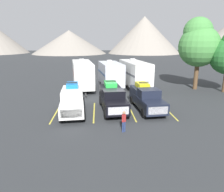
{
  "coord_description": "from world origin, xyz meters",
  "views": [
    {
      "loc": [
        -1.28,
        -18.62,
        6.33
      ],
      "look_at": [
        0.0,
        0.54,
        1.2
      ],
      "focal_mm": 33.57,
      "sensor_mm": 36.0,
      "label": 1
    }
  ],
  "objects_px": {
    "pickup_truck_b": "(112,98)",
    "pickup_truck_c": "(146,98)",
    "pickup_truck_a": "(72,100)",
    "camper_trailer_a": "(83,74)",
    "camper_trailer_b": "(111,74)",
    "person_a": "(124,120)",
    "camper_trailer_c": "(135,73)"
  },
  "relations": [
    {
      "from": "pickup_truck_c",
      "to": "camper_trailer_b",
      "type": "bearing_deg",
      "value": 106.19
    },
    {
      "from": "pickup_truck_b",
      "to": "camper_trailer_c",
      "type": "xyz_separation_m",
      "value": [
        3.57,
        8.79,
        0.86
      ]
    },
    {
      "from": "camper_trailer_b",
      "to": "camper_trailer_a",
      "type": "bearing_deg",
      "value": -173.3
    },
    {
      "from": "pickup_truck_b",
      "to": "pickup_truck_c",
      "type": "distance_m",
      "value": 3.18
    },
    {
      "from": "pickup_truck_c",
      "to": "camper_trailer_b",
      "type": "height_order",
      "value": "camper_trailer_b"
    },
    {
      "from": "camper_trailer_b",
      "to": "person_a",
      "type": "bearing_deg",
      "value": -89.78
    },
    {
      "from": "pickup_truck_c",
      "to": "person_a",
      "type": "bearing_deg",
      "value": -118.53
    },
    {
      "from": "camper_trailer_b",
      "to": "person_a",
      "type": "height_order",
      "value": "camper_trailer_b"
    },
    {
      "from": "pickup_truck_a",
      "to": "pickup_truck_b",
      "type": "distance_m",
      "value": 3.64
    },
    {
      "from": "pickup_truck_b",
      "to": "pickup_truck_c",
      "type": "bearing_deg",
      "value": 0.76
    },
    {
      "from": "camper_trailer_c",
      "to": "person_a",
      "type": "distance_m",
      "value": 14.12
    },
    {
      "from": "camper_trailer_b",
      "to": "camper_trailer_c",
      "type": "distance_m",
      "value": 3.25
    },
    {
      "from": "camper_trailer_c",
      "to": "camper_trailer_b",
      "type": "bearing_deg",
      "value": 166.57
    },
    {
      "from": "pickup_truck_a",
      "to": "camper_trailer_b",
      "type": "height_order",
      "value": "camper_trailer_b"
    },
    {
      "from": "camper_trailer_a",
      "to": "camper_trailer_b",
      "type": "bearing_deg",
      "value": 6.7
    },
    {
      "from": "pickup_truck_a",
      "to": "camper_trailer_b",
      "type": "relative_size",
      "value": 0.8
    },
    {
      "from": "pickup_truck_b",
      "to": "camper_trailer_a",
      "type": "distance_m",
      "value": 9.73
    },
    {
      "from": "camper_trailer_a",
      "to": "person_a",
      "type": "relative_size",
      "value": 5.87
    },
    {
      "from": "pickup_truck_c",
      "to": "camper_trailer_a",
      "type": "relative_size",
      "value": 0.66
    },
    {
      "from": "pickup_truck_a",
      "to": "camper_trailer_a",
      "type": "height_order",
      "value": "camper_trailer_a"
    },
    {
      "from": "pickup_truck_b",
      "to": "camper_trailer_c",
      "type": "distance_m",
      "value": 9.53
    },
    {
      "from": "pickup_truck_a",
      "to": "person_a",
      "type": "height_order",
      "value": "pickup_truck_a"
    },
    {
      "from": "pickup_truck_a",
      "to": "camper_trailer_b",
      "type": "bearing_deg",
      "value": 68.12
    },
    {
      "from": "pickup_truck_b",
      "to": "camper_trailer_c",
      "type": "height_order",
      "value": "camper_trailer_c"
    },
    {
      "from": "pickup_truck_b",
      "to": "camper_trailer_c",
      "type": "relative_size",
      "value": 0.66
    },
    {
      "from": "pickup_truck_a",
      "to": "pickup_truck_c",
      "type": "relative_size",
      "value": 0.99
    },
    {
      "from": "pickup_truck_c",
      "to": "person_a",
      "type": "relative_size",
      "value": 3.88
    },
    {
      "from": "pickup_truck_b",
      "to": "pickup_truck_a",
      "type": "bearing_deg",
      "value": -172.27
    },
    {
      "from": "pickup_truck_b",
      "to": "camper_trailer_a",
      "type": "height_order",
      "value": "camper_trailer_a"
    },
    {
      "from": "pickup_truck_c",
      "to": "pickup_truck_b",
      "type": "bearing_deg",
      "value": -179.24
    },
    {
      "from": "camper_trailer_c",
      "to": "pickup_truck_c",
      "type": "bearing_deg",
      "value": -92.59
    },
    {
      "from": "pickup_truck_a",
      "to": "pickup_truck_c",
      "type": "distance_m",
      "value": 6.81
    }
  ]
}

